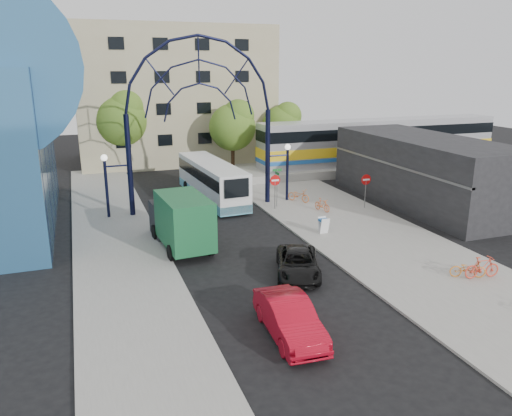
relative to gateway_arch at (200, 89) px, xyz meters
name	(u,v)px	position (x,y,z in m)	size (l,w,h in m)	color
ground	(275,287)	(0.00, -14.00, -8.56)	(120.00, 120.00, 0.00)	black
sidewalk_east	(374,240)	(8.00, -10.00, -8.50)	(8.00, 56.00, 0.12)	gray
plaza_west	(122,259)	(-6.50, -8.00, -8.50)	(5.00, 50.00, 0.12)	gray
gateway_arch	(200,89)	(0.00, 0.00, 0.00)	(13.64, 0.44, 12.10)	black
stop_sign	(275,183)	(4.80, -2.00, -6.56)	(0.80, 0.07, 2.50)	slate
do_not_enter_sign	(366,183)	(11.00, -4.00, -6.58)	(0.76, 0.07, 2.48)	slate
street_name_sign	(277,179)	(5.20, -1.40, -6.43)	(0.70, 0.70, 2.80)	slate
sandwich_board	(324,223)	(5.60, -8.02, -7.81)	(0.55, 0.61, 0.99)	white
commercial_block_east	(425,171)	(16.00, -4.00, -6.06)	(6.00, 16.00, 5.00)	black
apartment_block	(172,95)	(2.00, 20.97, -1.55)	(20.00, 12.10, 14.00)	tan
train_platform	(378,166)	(20.00, 8.00, -8.16)	(32.00, 5.00, 0.80)	gray
train_car	(380,141)	(20.00, 8.00, -5.66)	(25.10, 3.05, 4.20)	#B7B7BC
tree_north_a	(234,125)	(6.12, 11.93, -3.95)	(4.48, 4.48, 7.00)	#382314
tree_north_b	(122,117)	(-3.88, 15.93, -3.29)	(5.12, 5.12, 8.00)	#382314
tree_north_c	(283,123)	(12.12, 13.93, -4.28)	(4.16, 4.16, 6.50)	#382314
city_bus	(212,180)	(1.33, 2.45, -7.02)	(3.03, 10.84, 2.94)	white
green_truck	(180,220)	(-3.07, -7.09, -6.97)	(2.80, 6.46, 3.19)	black
black_suv	(298,263)	(1.58, -13.07, -7.94)	(2.06, 4.47, 1.24)	black
red_sedan	(289,318)	(-1.15, -18.27, -7.80)	(1.61, 4.61, 1.52)	#A90A1C
bike_near_a	(299,195)	(7.24, -0.76, -7.95)	(0.65, 1.86, 0.97)	orange
bike_near_b	(322,205)	(7.75, -3.66, -7.98)	(0.43, 1.51, 0.91)	orange
bike_far_a	(468,269)	(9.13, -16.38, -7.98)	(0.60, 1.72, 0.90)	orange
bike_far_b	(482,267)	(9.72, -16.68, -7.88)	(0.52, 1.84, 1.10)	red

